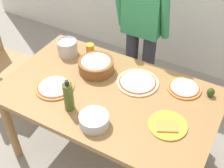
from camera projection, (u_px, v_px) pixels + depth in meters
ground at (109, 154)px, 2.72m from camera, size 8.00×8.00×0.00m
dining_table at (109, 102)px, 2.28m from camera, size 1.60×0.96×0.76m
person_cook at (143, 23)px, 2.63m from camera, size 0.49×0.25×1.62m
pizza_raw_on_board at (138, 82)px, 2.30m from camera, size 0.33×0.33×0.02m
pizza_cooked_on_tray at (55, 87)px, 2.26m from camera, size 0.29×0.29×0.02m
pizza_second_cooked at (184, 88)px, 2.25m from camera, size 0.26×0.26×0.02m
plate_with_slice at (167, 125)px, 1.97m from camera, size 0.26×0.26×0.02m
popcorn_bowl at (96, 65)px, 2.37m from camera, size 0.28×0.28×0.11m
mixing_bowl_steel at (94, 120)px, 1.97m from camera, size 0.20×0.20×0.08m
olive_oil_bottle at (69, 97)px, 2.03m from camera, size 0.07×0.07×0.26m
steel_pot at (67, 47)px, 2.55m from camera, size 0.17×0.17×0.13m
cup_orange at (90, 49)px, 2.58m from camera, size 0.07×0.07×0.08m
avocado at (211, 92)px, 2.17m from camera, size 0.06×0.06×0.07m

